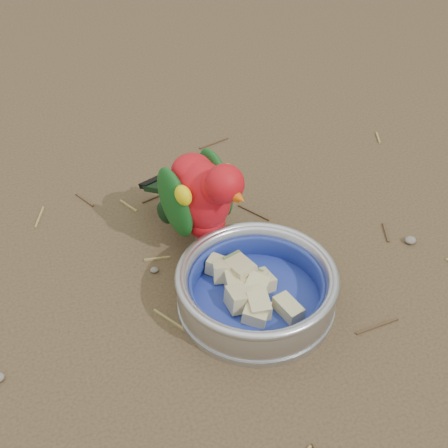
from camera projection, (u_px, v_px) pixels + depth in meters
name	position (u px, v px, depth m)	size (l,w,h in m)	color
ground	(207.00, 326.00, 0.91)	(60.00, 60.00, 0.00)	#4B3925
food_bowl	(256.00, 302.00, 0.94)	(0.21, 0.21, 0.02)	#B2B2BA
bowl_wall	(257.00, 286.00, 0.92)	(0.21, 0.21, 0.04)	#B2B2BA
fruit_wedges	(257.00, 290.00, 0.92)	(0.13, 0.13, 0.03)	tan
lory_parrot	(202.00, 203.00, 0.98)	(0.10, 0.21, 0.17)	red
ground_debris	(209.00, 292.00, 0.96)	(0.90, 0.80, 0.01)	olive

